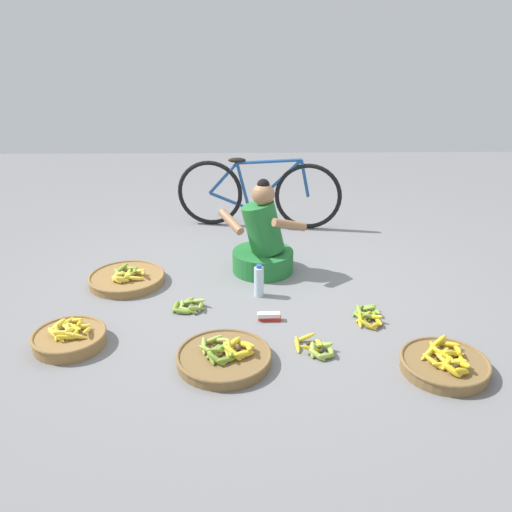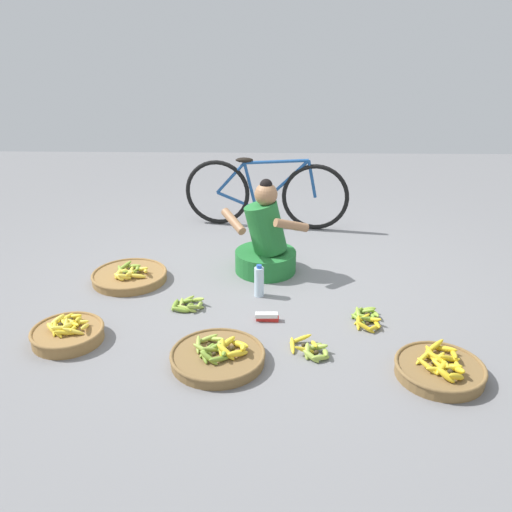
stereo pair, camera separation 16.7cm
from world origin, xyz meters
name	(u,v)px [view 2 (the right image)]	position (x,y,z in m)	size (l,w,h in m)	color
ground_plane	(257,286)	(0.00, 0.00, 0.00)	(10.00, 10.00, 0.00)	slate
vendor_woman_front	(266,243)	(0.07, 0.30, 0.26)	(0.74, 0.52, 0.81)	#237233
bicycle_leaning	(265,193)	(0.05, 1.42, 0.36)	(1.69, 0.29, 0.73)	black
banana_basket_mid_right	(440,369)	(1.13, -1.19, 0.05)	(0.54, 0.54, 0.16)	brown
banana_basket_front_center	(218,356)	(-0.21, -1.08, 0.05)	(0.60, 0.60, 0.15)	brown
banana_basket_back_right	(68,333)	(-1.24, -0.85, 0.06)	(0.48, 0.48, 0.16)	olive
banana_basket_back_left	(130,276)	(-1.05, 0.07, 0.04)	(0.62, 0.62, 0.14)	olive
loose_bananas_near_vendor	(367,318)	(0.80, -0.55, 0.03)	(0.22, 0.33, 0.09)	#8CAD38
loose_bananas_front_right	(311,349)	(0.38, -0.97, 0.03)	(0.27, 0.29, 0.09)	#9EB747
loose_bananas_back_center	(188,305)	(-0.51, -0.38, 0.03)	(0.26, 0.23, 0.09)	olive
water_bottle	(259,281)	(0.02, -0.17, 0.12)	(0.08, 0.08, 0.26)	silver
packet_carton_stack	(267,317)	(0.09, -0.55, 0.03)	(0.17, 0.06, 0.06)	red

